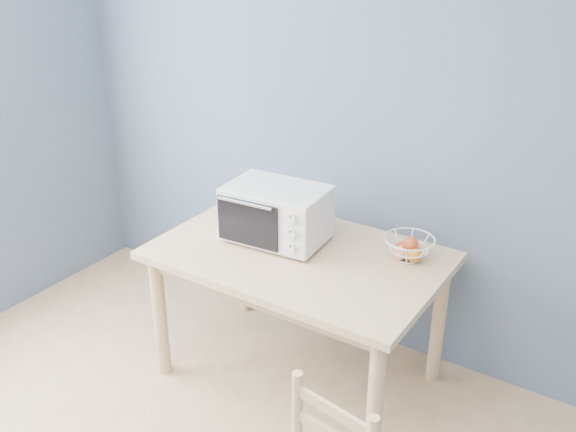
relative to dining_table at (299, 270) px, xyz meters
The scene contains 3 objects.
dining_table is the anchor object (origin of this frame).
toaster_oven 0.32m from the dining_table, 165.53° to the left, with size 0.52×0.40×0.29m.
fruit_basket 0.55m from the dining_table, 25.34° to the left, with size 0.30×0.30×0.12m.
Camera 1 is at (1.35, -0.66, 2.24)m, focal length 40.00 mm.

